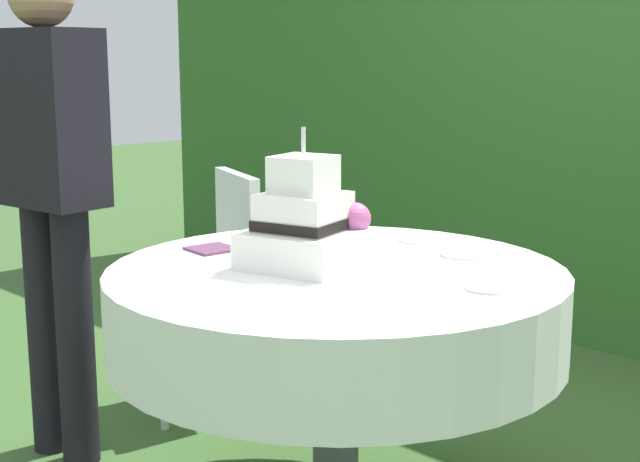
{
  "coord_description": "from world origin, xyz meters",
  "views": [
    {
      "loc": [
        1.63,
        -1.69,
        1.32
      ],
      "look_at": [
        -0.04,
        -0.02,
        0.86
      ],
      "focal_mm": 50.45,
      "sensor_mm": 36.0,
      "label": 1
    }
  ],
  "objects_px": {
    "cake_table": "(336,312)",
    "serving_plate_near": "(422,239)",
    "garden_chair": "(213,267)",
    "standing_person": "(51,181)",
    "serving_plate_far": "(464,253)",
    "serving_plate_left": "(489,287)",
    "napkin_stack": "(212,249)",
    "wedding_cake": "(306,226)"
  },
  "relations": [
    {
      "from": "serving_plate_far",
      "to": "standing_person",
      "type": "distance_m",
      "value": 1.31
    },
    {
      "from": "serving_plate_left",
      "to": "cake_table",
      "type": "bearing_deg",
      "value": -165.87
    },
    {
      "from": "napkin_stack",
      "to": "standing_person",
      "type": "xyz_separation_m",
      "value": [
        -0.55,
        -0.2,
        0.17
      ]
    },
    {
      "from": "serving_plate_near",
      "to": "serving_plate_left",
      "type": "relative_size",
      "value": 1.2
    },
    {
      "from": "serving_plate_near",
      "to": "serving_plate_far",
      "type": "distance_m",
      "value": 0.22
    },
    {
      "from": "wedding_cake",
      "to": "serving_plate_far",
      "type": "height_order",
      "value": "wedding_cake"
    },
    {
      "from": "serving_plate_far",
      "to": "serving_plate_left",
      "type": "height_order",
      "value": "same"
    },
    {
      "from": "serving_plate_near",
      "to": "wedding_cake",
      "type": "bearing_deg",
      "value": -91.42
    },
    {
      "from": "garden_chair",
      "to": "cake_table",
      "type": "bearing_deg",
      "value": -19.15
    },
    {
      "from": "serving_plate_near",
      "to": "serving_plate_far",
      "type": "bearing_deg",
      "value": -19.88
    },
    {
      "from": "standing_person",
      "to": "napkin_stack",
      "type": "bearing_deg",
      "value": 20.28
    },
    {
      "from": "wedding_cake",
      "to": "napkin_stack",
      "type": "bearing_deg",
      "value": -170.82
    },
    {
      "from": "napkin_stack",
      "to": "serving_plate_near",
      "type": "bearing_deg",
      "value": 57.03
    },
    {
      "from": "serving_plate_left",
      "to": "napkin_stack",
      "type": "xyz_separation_m",
      "value": [
        -0.83,
        -0.2,
        -0.0
      ]
    },
    {
      "from": "cake_table",
      "to": "napkin_stack",
      "type": "distance_m",
      "value": 0.45
    },
    {
      "from": "serving_plate_left",
      "to": "wedding_cake",
      "type": "bearing_deg",
      "value": -163.55
    },
    {
      "from": "wedding_cake",
      "to": "napkin_stack",
      "type": "relative_size",
      "value": 2.99
    },
    {
      "from": "serving_plate_left",
      "to": "napkin_stack",
      "type": "relative_size",
      "value": 0.91
    },
    {
      "from": "wedding_cake",
      "to": "serving_plate_left",
      "type": "distance_m",
      "value": 0.52
    },
    {
      "from": "serving_plate_near",
      "to": "serving_plate_left",
      "type": "distance_m",
      "value": 0.59
    },
    {
      "from": "cake_table",
      "to": "wedding_cake",
      "type": "height_order",
      "value": "wedding_cake"
    },
    {
      "from": "garden_chair",
      "to": "standing_person",
      "type": "distance_m",
      "value": 0.75
    },
    {
      "from": "wedding_cake",
      "to": "serving_plate_far",
      "type": "xyz_separation_m",
      "value": [
        0.22,
        0.41,
        -0.11
      ]
    },
    {
      "from": "garden_chair",
      "to": "standing_person",
      "type": "xyz_separation_m",
      "value": [
        0.0,
        -0.64,
        0.39
      ]
    },
    {
      "from": "cake_table",
      "to": "napkin_stack",
      "type": "bearing_deg",
      "value": -167.07
    },
    {
      "from": "napkin_stack",
      "to": "standing_person",
      "type": "bearing_deg",
      "value": -159.72
    },
    {
      "from": "napkin_stack",
      "to": "garden_chair",
      "type": "distance_m",
      "value": 0.74
    },
    {
      "from": "wedding_cake",
      "to": "serving_plate_far",
      "type": "distance_m",
      "value": 0.48
    },
    {
      "from": "cake_table",
      "to": "serving_plate_near",
      "type": "distance_m",
      "value": 0.47
    },
    {
      "from": "serving_plate_far",
      "to": "serving_plate_near",
      "type": "bearing_deg",
      "value": 160.12
    },
    {
      "from": "serving_plate_far",
      "to": "standing_person",
      "type": "relative_size",
      "value": 0.08
    },
    {
      "from": "serving_plate_far",
      "to": "garden_chair",
      "type": "xyz_separation_m",
      "value": [
        -1.12,
        -0.03,
        -0.22
      ]
    },
    {
      "from": "standing_person",
      "to": "serving_plate_near",
      "type": "bearing_deg",
      "value": 39.56
    },
    {
      "from": "serving_plate_near",
      "to": "serving_plate_left",
      "type": "xyz_separation_m",
      "value": [
        0.48,
        -0.34,
        0.0
      ]
    },
    {
      "from": "garden_chair",
      "to": "serving_plate_near",
      "type": "bearing_deg",
      "value": 6.99
    },
    {
      "from": "serving_plate_near",
      "to": "garden_chair",
      "type": "distance_m",
      "value": 0.94
    },
    {
      "from": "wedding_cake",
      "to": "serving_plate_far",
      "type": "relative_size",
      "value": 2.84
    },
    {
      "from": "cake_table",
      "to": "serving_plate_near",
      "type": "bearing_deg",
      "value": 98.04
    },
    {
      "from": "wedding_cake",
      "to": "serving_plate_near",
      "type": "relative_size",
      "value": 2.72
    },
    {
      "from": "serving_plate_far",
      "to": "napkin_stack",
      "type": "xyz_separation_m",
      "value": [
        -0.56,
        -0.47,
        -0.0
      ]
    },
    {
      "from": "cake_table",
      "to": "serving_plate_left",
      "type": "distance_m",
      "value": 0.45
    },
    {
      "from": "wedding_cake",
      "to": "standing_person",
      "type": "distance_m",
      "value": 0.93
    }
  ]
}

